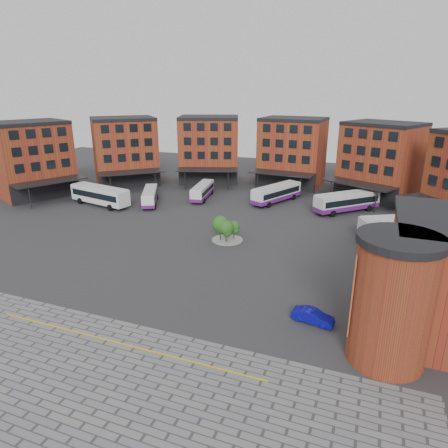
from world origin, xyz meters
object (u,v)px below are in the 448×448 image
(bus_d, at_px, (276,193))
(bus_e, at_px, (347,202))
(bus_a, at_px, (100,194))
(bus_f, at_px, (403,228))
(bus_c, at_px, (203,191))
(bus_b, at_px, (150,196))
(tree_island, at_px, (225,228))
(blue_car, at_px, (313,316))

(bus_d, distance_m, bus_e, 13.04)
(bus_a, distance_m, bus_e, 44.37)
(bus_f, bearing_deg, bus_d, -149.31)
(bus_f, bearing_deg, bus_c, -134.65)
(bus_f, bearing_deg, bus_b, -122.86)
(tree_island, bearing_deg, bus_b, 147.09)
(tree_island, bearing_deg, bus_a, 162.66)
(bus_e, bearing_deg, blue_car, -44.67)
(bus_a, bearing_deg, bus_e, -62.58)
(bus_a, height_order, blue_car, bus_a)
(bus_d, distance_m, blue_car, 40.84)
(blue_car, bearing_deg, bus_a, 69.56)
(tree_island, relative_size, bus_f, 0.36)
(tree_island, height_order, bus_b, tree_island)
(bus_d, height_order, bus_f, bus_f)
(blue_car, bearing_deg, bus_f, -8.31)
(tree_island, distance_m, bus_c, 23.40)
(bus_d, bearing_deg, bus_b, -131.78)
(tree_island, distance_m, bus_a, 29.23)
(bus_b, bearing_deg, blue_car, -66.51)
(bus_c, relative_size, bus_e, 0.96)
(bus_b, relative_size, bus_f, 0.80)
(bus_a, distance_m, bus_c, 19.21)
(bus_e, distance_m, blue_car, 37.03)
(tree_island, xyz_separation_m, bus_f, (23.38, 9.56, -0.21))
(bus_a, xyz_separation_m, bus_b, (8.02, 4.16, -0.61))
(bus_b, bearing_deg, bus_d, -2.92)
(tree_island, relative_size, bus_c, 0.43)
(tree_island, xyz_separation_m, bus_c, (-12.29, 19.90, -0.56))
(bus_a, relative_size, blue_car, 3.30)
(bus_b, bearing_deg, tree_island, -59.49)
(bus_e, xyz_separation_m, blue_car, (0.12, -37.01, -1.24))
(bus_a, xyz_separation_m, blue_car, (42.83, -24.99, -1.47))
(bus_b, xyz_separation_m, bus_e, (34.69, 7.86, 0.38))
(blue_car, bearing_deg, bus_d, 28.49)
(bus_b, bearing_deg, bus_a, -179.14)
(bus_a, relative_size, bus_d, 1.10)
(bus_c, relative_size, blue_car, 2.63)
(bus_e, bearing_deg, bus_b, -122.09)
(bus_b, bearing_deg, bus_c, 16.20)
(tree_island, relative_size, bus_a, 0.34)
(bus_d, relative_size, bus_e, 1.10)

